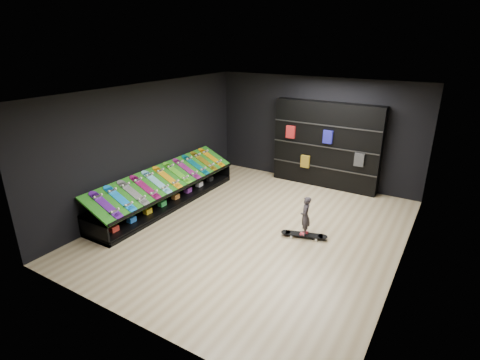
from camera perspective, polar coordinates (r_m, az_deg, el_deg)
The scene contains 22 objects.
floor at distance 8.41m, azimuth 2.23°, elevation -7.43°, with size 6.00×7.00×0.01m, color tan.
ceiling at distance 7.47m, azimuth 2.56°, elevation 13.27°, with size 6.00×7.00×0.01m, color white.
wall_back at distance 10.89m, azimuth 11.41°, elevation 7.31°, with size 6.00×0.02×3.00m, color black.
wall_front at distance 5.27m, azimuth -16.59°, elevation -8.28°, with size 6.00×0.02×3.00m, color black.
wall_left at distance 9.56m, azimuth -13.63°, elevation 5.22°, with size 0.02×7.00×3.00m, color black.
wall_right at distance 6.98m, azimuth 24.49°, elevation -2.01°, with size 0.02×7.00×3.00m, color black.
display_rack at distance 9.67m, azimuth -11.08°, elevation -2.26°, with size 0.90×4.50×0.50m, color black, non-canonical shape.
turf_ramp at distance 9.46m, azimuth -11.05°, elevation 0.25°, with size 1.00×4.50×0.04m, color #18610F.
back_shelving at distance 10.68m, azimuth 12.98°, elevation 5.18°, with size 2.97×0.35×2.38m, color black.
floor_skateboard at distance 8.15m, azimuth 9.72°, elevation -8.34°, with size 0.98×0.22×0.09m, color black, non-canonical shape.
child at distance 8.01m, azimuth 9.85°, elevation -6.50°, with size 0.19×0.14×0.51m, color black.
display_board_0 at distance 8.26m, azimuth -19.77°, elevation -3.60°, with size 0.98×0.22×0.09m, color purple, non-canonical shape.
display_board_1 at distance 8.48m, azimuth -17.82°, elevation -2.72°, with size 0.98×0.22×0.09m, color blue, non-canonical shape.
display_board_2 at distance 8.70m, azimuth -15.98°, elevation -1.88°, with size 0.98×0.22×0.09m, color black, non-canonical shape.
display_board_3 at distance 8.94m, azimuth -14.23°, elevation -1.08°, with size 0.98×0.22×0.09m, color #E5198C, non-canonical shape.
display_board_4 at distance 9.19m, azimuth -12.57°, elevation -0.33°, with size 0.98×0.22×0.09m, color #0CB2E5, non-canonical shape.
display_board_5 at distance 9.45m, azimuth -11.00°, elevation 0.39°, with size 0.98×0.22×0.09m, color orange, non-canonical shape.
display_board_6 at distance 9.71m, azimuth -9.52°, elevation 1.06°, with size 0.98×0.22×0.09m, color green, non-canonical shape.
display_board_7 at distance 9.98m, azimuth -8.12°, elevation 1.70°, with size 0.98×0.22×0.09m, color #2626BF, non-canonical shape.
display_board_8 at distance 10.26m, azimuth -6.79°, elevation 2.31°, with size 0.98×0.22×0.09m, color #0C8C99, non-canonical shape.
display_board_9 at distance 10.55m, azimuth -5.53°, elevation 2.88°, with size 0.98×0.22×0.09m, color yellow, non-canonical shape.
display_board_10 at distance 10.84m, azimuth -4.34°, elevation 3.42°, with size 0.98×0.22×0.09m, color yellow, non-canonical shape.
Camera 1 is at (3.55, -6.49, 4.00)m, focal length 28.00 mm.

